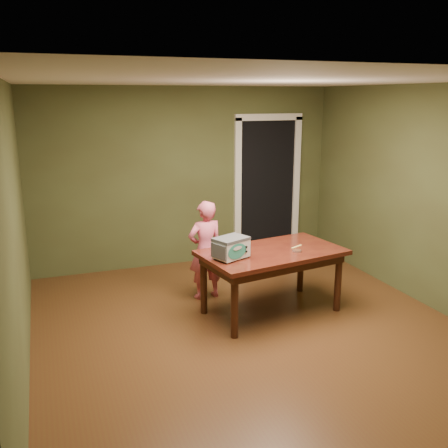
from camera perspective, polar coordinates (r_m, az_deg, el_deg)
name	(u,v)px	position (r m, az deg, el deg)	size (l,w,h in m)	color
floor	(253,331)	(5.49, 3.34, -12.15)	(5.00, 5.00, 0.00)	#4E2B16
room_shell	(256,174)	(4.97, 3.63, 5.74)	(4.52, 5.02, 2.61)	#4A542C
doorway	(259,185)	(8.11, 4.05, 4.43)	(1.10, 0.66, 2.25)	black
dining_table	(272,259)	(5.74, 5.49, -3.99)	(1.72, 1.14, 0.75)	#3D130E
toy_oven	(231,247)	(5.37, 0.81, -2.66)	(0.44, 0.37, 0.23)	#4C4F54
baking_pan	(297,251)	(5.69, 8.33, -3.04)	(0.10, 0.10, 0.02)	silver
spatula	(297,247)	(5.87, 8.31, -2.58)	(0.18, 0.03, 0.01)	#FAD46C
child	(205,250)	(6.14, -2.14, -3.00)	(0.45, 0.30, 1.24)	#E55E7B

